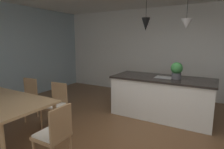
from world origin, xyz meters
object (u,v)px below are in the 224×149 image
chair_kitchen_end (54,134)px  potted_plant_on_island (177,70)px  chair_far_left (26,97)px  chair_far_right (55,104)px  kitchen_island (161,97)px

chair_kitchen_end → potted_plant_on_island: bearing=66.7°
chair_far_left → potted_plant_on_island: 3.32m
chair_far_right → potted_plant_on_island: bearing=38.4°
chair_kitchen_end → kitchen_island: 2.57m
chair_far_right → chair_kitchen_end: size_ratio=1.00×
chair_kitchen_end → potted_plant_on_island: 2.74m
kitchen_island → potted_plant_on_island: (0.29, 0.00, 0.63)m
chair_far_left → kitchen_island: size_ratio=0.40×
potted_plant_on_island → chair_far_left: bearing=-151.3°
chair_far_left → chair_kitchen_end: size_ratio=1.00×
chair_far_right → kitchen_island: bearing=43.0°
chair_far_left → kitchen_island: 3.01m
chair_far_right → potted_plant_on_island: 2.59m
potted_plant_on_island → chair_far_right: bearing=-141.6°
chair_far_right → chair_far_left: bearing=-180.0°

